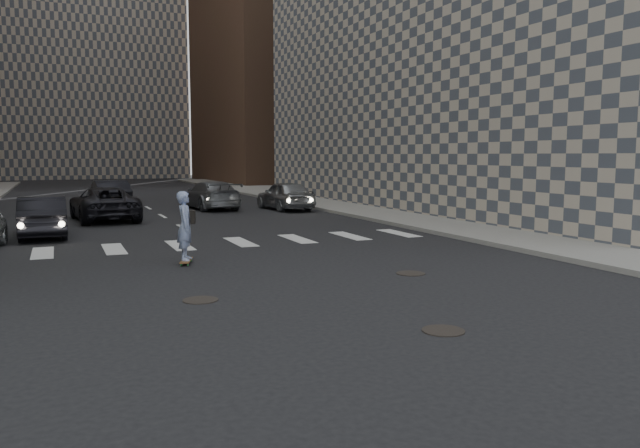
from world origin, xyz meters
The scene contains 13 objects.
ground centered at (0.00, 0.00, 0.00)m, with size 160.00×160.00×0.00m, color black.
sidewalk_right centered at (14.50, 20.00, 0.07)m, with size 13.00×80.00×0.15m, color gray.
building_right centered at (18.49, 18.49, 10.98)m, with size 15.00×33.00×22.00m.
tower_right centered at (20.00, 55.00, 18.00)m, with size 18.00×24.00×36.00m, color brown.
manhole_a centered at (1.20, -2.50, 0.01)m, with size 0.70×0.70×0.02m, color black.
manhole_b centered at (-2.00, 1.20, 0.01)m, with size 0.70×0.70×0.02m, color black.
manhole_c centered at (3.30, 2.00, 0.01)m, with size 0.70×0.70×0.02m, color black.
skateboarder centered at (-1.45, 5.53, 1.01)m, with size 0.62×0.99×1.92m.
traffic_car_a centered at (-5.04, 13.00, 0.72)m, with size 1.52×4.37×1.44m, color black.
traffic_car_b centered at (2.99, 22.00, 0.74)m, with size 2.09×5.13×1.49m, color slate.
traffic_car_c centered at (-2.66, 18.00, 0.74)m, with size 2.44×5.30×1.47m, color black.
traffic_car_d centered at (6.50, 20.00, 0.77)m, with size 1.81×4.49×1.53m, color #A0A2A6.
traffic_car_e centered at (-1.99, 24.00, 0.77)m, with size 1.64×4.70×1.55m, color black.
Camera 1 is at (-4.51, -10.86, 2.86)m, focal length 35.00 mm.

